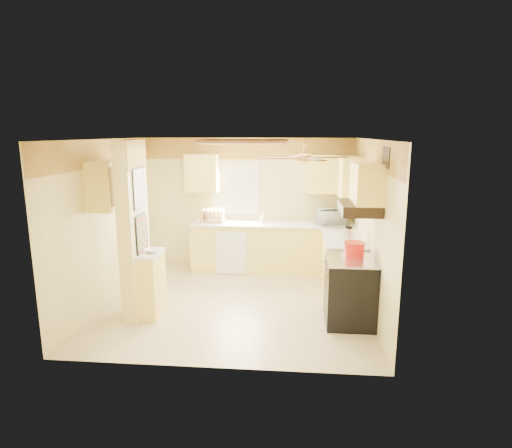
# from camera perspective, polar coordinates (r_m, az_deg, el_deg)

# --- Properties ---
(floor) EXTENTS (4.00, 4.00, 0.00)m
(floor) POSITION_cam_1_polar(r_m,az_deg,el_deg) (6.78, -2.76, -10.40)
(floor) COLOR #C8B38A
(floor) RESTS_ON ground
(ceiling) EXTENTS (4.00, 4.00, 0.00)m
(ceiling) POSITION_cam_1_polar(r_m,az_deg,el_deg) (6.27, -3.00, 11.22)
(ceiling) COLOR white
(ceiling) RESTS_ON wall_back
(wall_back) EXTENTS (4.00, 0.00, 4.00)m
(wall_back) POSITION_cam_1_polar(r_m,az_deg,el_deg) (8.26, -1.06, 2.73)
(wall_back) COLOR beige
(wall_back) RESTS_ON floor
(wall_front) EXTENTS (4.00, 0.00, 4.00)m
(wall_front) POSITION_cam_1_polar(r_m,az_deg,el_deg) (4.60, -6.15, -4.97)
(wall_front) COLOR beige
(wall_front) RESTS_ON floor
(wall_left) EXTENTS (0.00, 3.80, 3.80)m
(wall_left) POSITION_cam_1_polar(r_m,az_deg,el_deg) (6.97, -19.38, 0.29)
(wall_left) COLOR beige
(wall_left) RESTS_ON floor
(wall_right) EXTENTS (0.00, 3.80, 3.80)m
(wall_right) POSITION_cam_1_polar(r_m,az_deg,el_deg) (6.45, 15.01, -0.35)
(wall_right) COLOR beige
(wall_right) RESTS_ON floor
(wallpaper_border) EXTENTS (4.00, 0.02, 0.40)m
(wallpaper_border) POSITION_cam_1_polar(r_m,az_deg,el_deg) (8.14, -1.11, 10.02)
(wallpaper_border) COLOR gold
(wallpaper_border) RESTS_ON wall_back
(partition_column) EXTENTS (0.20, 0.70, 2.50)m
(partition_column) POSITION_cam_1_polar(r_m,az_deg,el_deg) (6.23, -15.99, -0.85)
(partition_column) COLOR beige
(partition_column) RESTS_ON floor
(partition_ledge) EXTENTS (0.25, 0.55, 0.90)m
(partition_ledge) POSITION_cam_1_polar(r_m,az_deg,el_deg) (6.37, -13.71, -7.92)
(partition_ledge) COLOR #FFDB69
(partition_ledge) RESTS_ON floor
(ledge_top) EXTENTS (0.28, 0.58, 0.04)m
(ledge_top) POSITION_cam_1_polar(r_m,az_deg,el_deg) (6.23, -13.92, -3.85)
(ledge_top) COLOR silver
(ledge_top) RESTS_ON partition_ledge
(lower_cabinets_back) EXTENTS (3.00, 0.60, 0.90)m
(lower_cabinets_back) POSITION_cam_1_polar(r_m,az_deg,el_deg) (8.11, 2.26, -3.26)
(lower_cabinets_back) COLOR #FFDB69
(lower_cabinets_back) RESTS_ON floor
(lower_cabinets_right) EXTENTS (0.60, 1.40, 0.90)m
(lower_cabinets_right) POSITION_cam_1_polar(r_m,az_deg,el_deg) (7.18, 11.49, -5.52)
(lower_cabinets_right) COLOR #FFDB69
(lower_cabinets_right) RESTS_ON floor
(countertop_back) EXTENTS (3.04, 0.64, 0.04)m
(countertop_back) POSITION_cam_1_polar(r_m,az_deg,el_deg) (7.98, 2.28, -0.02)
(countertop_back) COLOR silver
(countertop_back) RESTS_ON lower_cabinets_back
(countertop_right) EXTENTS (0.64, 1.44, 0.04)m
(countertop_right) POSITION_cam_1_polar(r_m,az_deg,el_deg) (7.06, 11.57, -1.88)
(countertop_right) COLOR silver
(countertop_right) RESTS_ON lower_cabinets_right
(dishwasher_panel) EXTENTS (0.58, 0.02, 0.80)m
(dishwasher_panel) POSITION_cam_1_polar(r_m,az_deg,el_deg) (7.88, -3.33, -3.86)
(dishwasher_panel) COLOR white
(dishwasher_panel) RESTS_ON lower_cabinets_back
(window) EXTENTS (0.92, 0.02, 1.02)m
(window) POSITION_cam_1_polar(r_m,az_deg,el_deg) (8.24, -2.81, 4.79)
(window) COLOR white
(window) RESTS_ON wall_back
(upper_cab_back_left) EXTENTS (0.60, 0.35, 0.70)m
(upper_cab_back_left) POSITION_cam_1_polar(r_m,az_deg,el_deg) (8.15, -7.20, 6.76)
(upper_cab_back_left) COLOR #FFDB69
(upper_cab_back_left) RESTS_ON wall_back
(upper_cab_back_right) EXTENTS (0.90, 0.35, 0.70)m
(upper_cab_back_right) POSITION_cam_1_polar(r_m,az_deg,el_deg) (8.00, 9.97, 6.57)
(upper_cab_back_right) COLOR #FFDB69
(upper_cab_back_right) RESTS_ON wall_back
(upper_cab_right) EXTENTS (0.35, 1.00, 0.70)m
(upper_cab_right) POSITION_cam_1_polar(r_m,az_deg,el_deg) (7.55, 12.36, 6.16)
(upper_cab_right) COLOR #FFDB69
(upper_cab_right) RESTS_ON wall_right
(upper_cab_left_wall) EXTENTS (0.35, 0.75, 0.70)m
(upper_cab_left_wall) POSITION_cam_1_polar(r_m,az_deg,el_deg) (6.58, -19.24, 4.93)
(upper_cab_left_wall) COLOR #FFDB69
(upper_cab_left_wall) RESTS_ON wall_left
(upper_cab_over_stove) EXTENTS (0.35, 0.76, 0.52)m
(upper_cab_over_stove) POSITION_cam_1_polar(r_m,az_deg,el_deg) (5.77, 14.58, 5.30)
(upper_cab_over_stove) COLOR #FFDB69
(upper_cab_over_stove) RESTS_ON wall_right
(stove) EXTENTS (0.68, 0.77, 0.92)m
(stove) POSITION_cam_1_polar(r_m,az_deg,el_deg) (6.10, 12.38, -8.68)
(stove) COLOR black
(stove) RESTS_ON floor
(range_hood) EXTENTS (0.50, 0.76, 0.14)m
(range_hood) POSITION_cam_1_polar(r_m,az_deg,el_deg) (5.81, 13.58, 2.10)
(range_hood) COLOR black
(range_hood) RESTS_ON upper_cab_over_stove
(poster_menu) EXTENTS (0.02, 0.42, 0.57)m
(poster_menu) POSITION_cam_1_polar(r_m,az_deg,el_deg) (6.09, -15.33, 4.64)
(poster_menu) COLOR black
(poster_menu) RESTS_ON partition_column
(poster_nashville) EXTENTS (0.02, 0.42, 0.57)m
(poster_nashville) POSITION_cam_1_polar(r_m,az_deg,el_deg) (6.20, -15.00, -1.32)
(poster_nashville) COLOR black
(poster_nashville) RESTS_ON partition_column
(ceiling_light_panel) EXTENTS (1.35, 0.95, 0.06)m
(ceiling_light_panel) POSITION_cam_1_polar(r_m,az_deg,el_deg) (6.75, -1.54, 10.91)
(ceiling_light_panel) COLOR brown
(ceiling_light_panel) RESTS_ON ceiling
(ceiling_fan) EXTENTS (1.15, 1.15, 0.26)m
(ceiling_fan) POSITION_cam_1_polar(r_m,az_deg,el_deg) (5.52, 6.44, 8.82)
(ceiling_fan) COLOR gold
(ceiling_fan) RESTS_ON ceiling
(vent_grate) EXTENTS (0.02, 0.40, 0.25)m
(vent_grate) POSITION_cam_1_polar(r_m,az_deg,el_deg) (5.43, 17.00, 8.47)
(vent_grate) COLOR black
(vent_grate) RESTS_ON wall_right
(microwave) EXTENTS (0.55, 0.42, 0.28)m
(microwave) POSITION_cam_1_polar(r_m,az_deg,el_deg) (8.00, 10.03, 0.98)
(microwave) COLOR white
(microwave) RESTS_ON countertop_back
(bowl) EXTENTS (0.26, 0.26, 0.05)m
(bowl) POSITION_cam_1_polar(r_m,az_deg,el_deg) (6.20, -13.63, -3.47)
(bowl) COLOR white
(bowl) RESTS_ON ledge_top
(dutch_oven) EXTENTS (0.29, 0.29, 0.20)m
(dutch_oven) POSITION_cam_1_polar(r_m,az_deg,el_deg) (6.09, 12.99, -3.26)
(dutch_oven) COLOR red
(dutch_oven) RESTS_ON stove
(kettle) EXTENTS (0.17, 0.17, 0.25)m
(kettle) POSITION_cam_1_polar(r_m,az_deg,el_deg) (6.73, 12.23, -1.38)
(kettle) COLOR silver
(kettle) RESTS_ON countertop_right
(dish_rack) EXTENTS (0.44, 0.34, 0.24)m
(dish_rack) POSITION_cam_1_polar(r_m,az_deg,el_deg) (8.13, -5.76, 0.92)
(dish_rack) COLOR tan
(dish_rack) RESTS_ON countertop_back
(utensil_crock) EXTENTS (0.10, 0.10, 0.21)m
(utensil_crock) POSITION_cam_1_polar(r_m,az_deg,el_deg) (8.04, 0.91, 0.72)
(utensil_crock) COLOR white
(utensil_crock) RESTS_ON countertop_back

